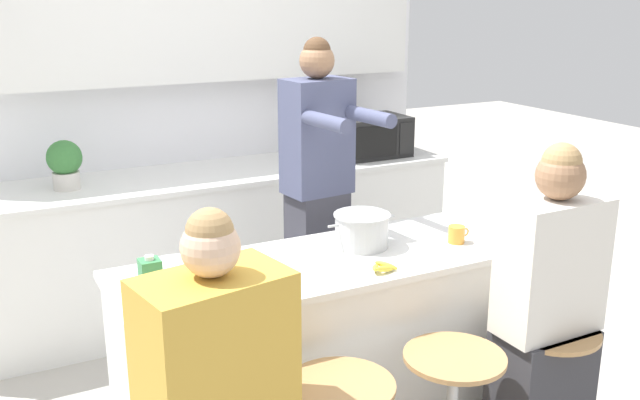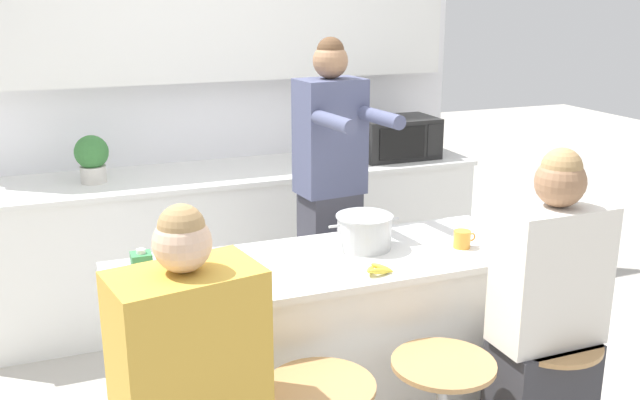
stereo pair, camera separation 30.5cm
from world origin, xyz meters
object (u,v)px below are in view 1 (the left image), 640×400
Objects in this scene: person_cooking at (318,210)px; juice_carton at (151,280)px; coffee_cup_near at (248,280)px; banana_bunch at (382,267)px; kitchen_island at (327,350)px; cooking_pot at (362,230)px; person_seated_near at (546,328)px; bar_stool_rightmost at (546,389)px; coffee_cup_far at (457,234)px; fruit_bowl at (175,271)px; microwave at (368,136)px; potted_plant at (65,163)px.

person_cooking is 1.28m from juice_carton.
coffee_cup_near reaches higher than banana_bunch.
cooking_pot is (0.22, 0.07, 0.51)m from kitchen_island.
juice_carton is at bearing 160.63° from person_seated_near.
person_seated_near is 1.25m from coffee_cup_near.
coffee_cup_far reaches higher than bar_stool_rightmost.
person_seated_near is at bearing -53.13° from cooking_pot.
coffee_cup_near is (-0.42, -0.15, 0.48)m from kitchen_island.
cooking_pot reaches higher than fruit_bowl.
microwave reaches higher than cooking_pot.
banana_bunch is (-0.08, -0.30, -0.06)m from cooking_pot.
bar_stool_rightmost is (0.74, -0.60, -0.08)m from kitchen_island.
cooking_pot is 1.84m from potted_plant.
person_seated_near is 7.99× the size of juice_carton.
kitchen_island is 13.51× the size of banana_bunch.
banana_bunch is (-0.50, -0.15, -0.02)m from coffee_cup_far.
potted_plant is (-1.57, 2.18, 0.70)m from bar_stool_rightmost.
coffee_cup_near is 1.06× the size of coffee_cup_far.
cooking_pot is 1.72m from microwave.
potted_plant reaches higher than coffee_cup_far.
microwave is (0.41, 2.12, 0.40)m from person_seated_near.
person_seated_near is (0.71, -0.59, 0.21)m from kitchen_island.
juice_carton is at bearing -128.96° from fruit_bowl.
coffee_cup_near is at bearing 158.29° from person_seated_near.
bar_stool_rightmost is at bearing -76.09° from person_cooking.
kitchen_island is at bearing -126.31° from microwave.
kitchen_island is 0.66m from coffee_cup_near.
potted_plant is (-1.05, 1.51, 0.11)m from cooking_pot.
bar_stool_rightmost is 1.24× the size of microwave.
coffee_cup_far is (0.35, -0.72, 0.03)m from person_cooking.
fruit_bowl is 0.22m from juice_carton.
cooking_pot is at bearing 74.99° from banana_bunch.
bar_stool_rightmost is at bearing -78.21° from coffee_cup_far.
juice_carton is at bearing 179.91° from coffee_cup_far.
fruit_bowl is 1.97× the size of coffee_cup_near.
bar_stool_rightmost is 1.04m from cooking_pot.
cooking_pot is at bearing -103.06° from person_cooking.
coffee_cup_far is at bearing -0.09° from juice_carton.
coffee_cup_far is 0.21× the size of microwave.
cooking_pot is 3.14× the size of coffee_cup_far.
potted_plant is at bearing 117.73° from kitchen_island.
coffee_cup_far is at bearing -20.78° from cooking_pot.
juice_carton reaches higher than cooking_pot.
potted_plant is at bearing 125.72° from bar_stool_rightmost.
coffee_cup_far is 0.80× the size of banana_bunch.
person_cooking is 6.36× the size of potted_plant.
bar_stool_rightmost is 1.42m from person_cooking.
person_cooking is at bearing -133.17° from microwave.
banana_bunch is at bearing -163.44° from coffee_cup_far.
coffee_cup_far is 1.69m from microwave.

